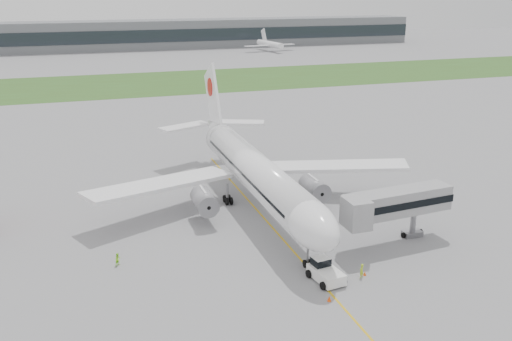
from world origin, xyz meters
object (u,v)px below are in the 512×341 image
object	(u,v)px
pushback_tug	(325,271)
ground_crew_near	(362,271)
airliner	(253,169)
jet_bridge	(392,204)

from	to	relation	value
pushback_tug	ground_crew_near	bearing A→B (deg)	-20.01
ground_crew_near	airliner	bearing A→B (deg)	-112.89
airliner	ground_crew_near	xyz separation A→B (m)	(4.62, -23.97, -4.84)
pushback_tug	jet_bridge	bearing A→B (deg)	19.19
pushback_tug	ground_crew_near	xyz separation A→B (m)	(3.99, -0.87, -0.20)
airliner	jet_bridge	xyz separation A→B (m)	(12.07, -17.30, -0.47)
airliner	jet_bridge	bearing A→B (deg)	-55.09
airliner	pushback_tug	distance (m)	23.57
jet_bridge	ground_crew_near	distance (m)	10.92
pushback_tug	jet_bridge	world-z (taller)	jet_bridge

